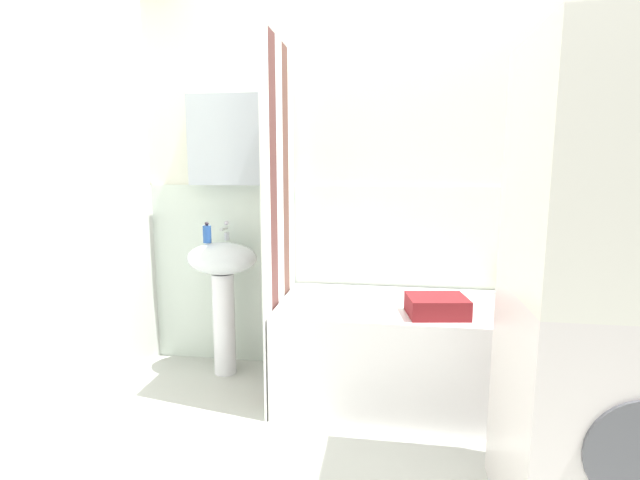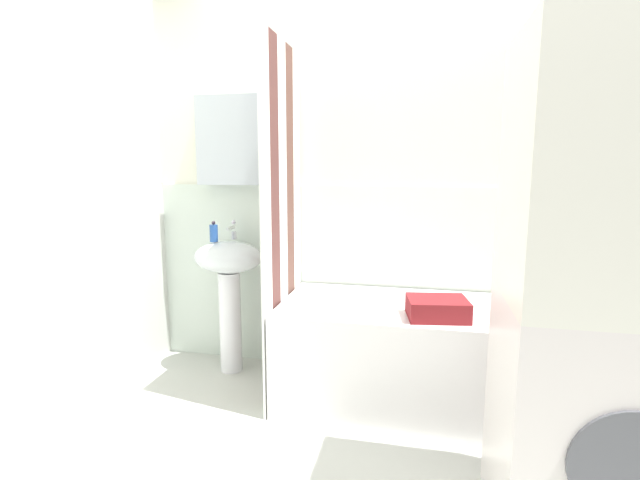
{
  "view_description": "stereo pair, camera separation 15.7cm",
  "coord_description": "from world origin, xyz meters",
  "px_view_note": "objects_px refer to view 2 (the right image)",
  "views": [
    {
      "loc": [
        0.06,
        -1.7,
        1.32
      ],
      "look_at": [
        -0.3,
        0.66,
        0.94
      ],
      "focal_mm": 26.21,
      "sensor_mm": 36.0,
      "label": 1
    },
    {
      "loc": [
        0.22,
        -1.67,
        1.32
      ],
      "look_at": [
        -0.3,
        0.66,
        0.94
      ],
      "focal_mm": 26.21,
      "sensor_mm": 36.0,
      "label": 2
    }
  ],
  "objects_px": {
    "sink": "(229,277)",
    "bathtub": "(427,356)",
    "soap_dispenser": "(214,233)",
    "towel_folded": "(437,308)",
    "washer_dryer_stack": "(607,304)",
    "lotion_bottle": "(512,286)",
    "shampoo_bottle": "(540,288)",
    "body_wash_bottle": "(556,283)"
  },
  "relations": [
    {
      "from": "washer_dryer_stack",
      "to": "lotion_bottle",
      "type": "bearing_deg",
      "value": 94.03
    },
    {
      "from": "soap_dispenser",
      "to": "towel_folded",
      "type": "distance_m",
      "value": 1.43
    },
    {
      "from": "bathtub",
      "to": "body_wash_bottle",
      "type": "relative_size",
      "value": 7.83
    },
    {
      "from": "lotion_bottle",
      "to": "towel_folded",
      "type": "relative_size",
      "value": 0.5
    },
    {
      "from": "bathtub",
      "to": "washer_dryer_stack",
      "type": "height_order",
      "value": "washer_dryer_stack"
    },
    {
      "from": "body_wash_bottle",
      "to": "washer_dryer_stack",
      "type": "xyz_separation_m",
      "value": [
        -0.15,
        -1.17,
        0.21
      ]
    },
    {
      "from": "bathtub",
      "to": "shampoo_bottle",
      "type": "distance_m",
      "value": 0.76
    },
    {
      "from": "bathtub",
      "to": "soap_dispenser",
      "type": "bearing_deg",
      "value": 173.52
    },
    {
      "from": "washer_dryer_stack",
      "to": "body_wash_bottle",
      "type": "bearing_deg",
      "value": 82.53
    },
    {
      "from": "sink",
      "to": "shampoo_bottle",
      "type": "bearing_deg",
      "value": 3.08
    },
    {
      "from": "soap_dispenser",
      "to": "washer_dryer_stack",
      "type": "distance_m",
      "value": 2.14
    },
    {
      "from": "sink",
      "to": "body_wash_bottle",
      "type": "distance_m",
      "value": 1.95
    },
    {
      "from": "sink",
      "to": "body_wash_bottle",
      "type": "height_order",
      "value": "sink"
    },
    {
      "from": "soap_dispenser",
      "to": "towel_folded",
      "type": "relative_size",
      "value": 0.45
    },
    {
      "from": "washer_dryer_stack",
      "to": "soap_dispenser",
      "type": "bearing_deg",
      "value": 151.37
    },
    {
      "from": "washer_dryer_stack",
      "to": "towel_folded",
      "type": "bearing_deg",
      "value": 126.93
    },
    {
      "from": "soap_dispenser",
      "to": "shampoo_bottle",
      "type": "distance_m",
      "value": 1.96
    },
    {
      "from": "bathtub",
      "to": "washer_dryer_stack",
      "type": "bearing_deg",
      "value": -57.57
    },
    {
      "from": "soap_dispenser",
      "to": "washer_dryer_stack",
      "type": "bearing_deg",
      "value": -28.63
    },
    {
      "from": "soap_dispenser",
      "to": "towel_folded",
      "type": "bearing_deg",
      "value": -13.98
    },
    {
      "from": "lotion_bottle",
      "to": "bathtub",
      "type": "bearing_deg",
      "value": -148.87
    },
    {
      "from": "sink",
      "to": "soap_dispenser",
      "type": "xyz_separation_m",
      "value": [
        -0.08,
        -0.02,
        0.28
      ]
    },
    {
      "from": "soap_dispenser",
      "to": "lotion_bottle",
      "type": "relative_size",
      "value": 0.88
    },
    {
      "from": "towel_folded",
      "to": "sink",
      "type": "bearing_deg",
      "value": 164.16
    },
    {
      "from": "bathtub",
      "to": "body_wash_bottle",
      "type": "distance_m",
      "value": 0.86
    },
    {
      "from": "lotion_bottle",
      "to": "sink",
      "type": "bearing_deg",
      "value": -176.26
    },
    {
      "from": "soap_dispenser",
      "to": "bathtub",
      "type": "xyz_separation_m",
      "value": [
        1.32,
        -0.15,
        -0.63
      ]
    },
    {
      "from": "soap_dispenser",
      "to": "body_wash_bottle",
      "type": "bearing_deg",
      "value": 4.24
    },
    {
      "from": "sink",
      "to": "lotion_bottle",
      "type": "height_order",
      "value": "sink"
    },
    {
      "from": "shampoo_bottle",
      "to": "lotion_bottle",
      "type": "bearing_deg",
      "value": 175.39
    },
    {
      "from": "lotion_bottle",
      "to": "towel_folded",
      "type": "distance_m",
      "value": 0.64
    },
    {
      "from": "sink",
      "to": "lotion_bottle",
      "type": "distance_m",
      "value": 1.72
    },
    {
      "from": "towel_folded",
      "to": "washer_dryer_stack",
      "type": "bearing_deg",
      "value": -53.07
    },
    {
      "from": "sink",
      "to": "bathtub",
      "type": "height_order",
      "value": "sink"
    },
    {
      "from": "sink",
      "to": "shampoo_bottle",
      "type": "height_order",
      "value": "sink"
    },
    {
      "from": "shampoo_bottle",
      "to": "bathtub",
      "type": "bearing_deg",
      "value": -156.11
    },
    {
      "from": "sink",
      "to": "towel_folded",
      "type": "xyz_separation_m",
      "value": [
        1.28,
        -0.36,
        -0.01
      ]
    },
    {
      "from": "soap_dispenser",
      "to": "bathtub",
      "type": "height_order",
      "value": "soap_dispenser"
    },
    {
      "from": "washer_dryer_stack",
      "to": "sink",
      "type": "bearing_deg",
      "value": 149.71
    },
    {
      "from": "bathtub",
      "to": "shampoo_bottle",
      "type": "relative_size",
      "value": 11.12
    },
    {
      "from": "body_wash_bottle",
      "to": "lotion_bottle",
      "type": "height_order",
      "value": "body_wash_bottle"
    },
    {
      "from": "soap_dispenser",
      "to": "shampoo_bottle",
      "type": "xyz_separation_m",
      "value": [
        1.94,
        0.12,
        -0.28
      ]
    }
  ]
}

